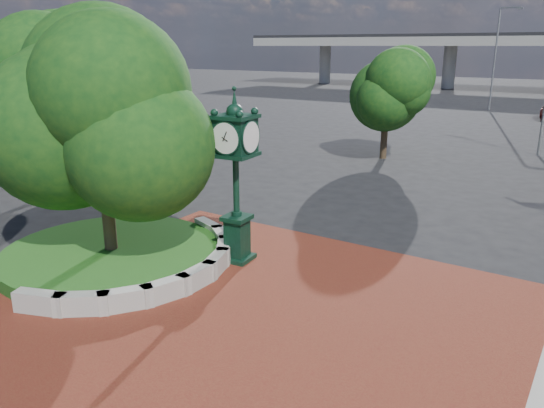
{
  "coord_description": "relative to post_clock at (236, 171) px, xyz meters",
  "views": [
    {
      "loc": [
        6.57,
        -9.3,
        5.95
      ],
      "look_at": [
        -0.5,
        1.5,
        2.08
      ],
      "focal_mm": 35.0,
      "sensor_mm": 36.0,
      "label": 1
    }
  ],
  "objects": [
    {
      "name": "tree_planter",
      "position": [
        -2.99,
        -2.0,
        1.06
      ],
      "size": [
        5.2,
        5.2,
        6.33
      ],
      "color": "#38281C",
      "rests_on": "ground"
    },
    {
      "name": "planter_wall",
      "position": [
        -0.7,
        -2.0,
        -2.39
      ],
      "size": [
        2.96,
        6.77,
        0.54
      ],
      "color": "#9E9B93",
      "rests_on": "ground"
    },
    {
      "name": "plaza",
      "position": [
        2.01,
        -3.0,
        -2.64
      ],
      "size": [
        12.0,
        12.0,
        0.04
      ],
      "primitive_type": "cube",
      "color": "maroon",
      "rests_on": "ground"
    },
    {
      "name": "tree_northwest",
      "position": [
        -10.99,
        3.0,
        1.46
      ],
      "size": [
        5.6,
        5.6,
        6.93
      ],
      "color": "#38281C",
      "rests_on": "ground"
    },
    {
      "name": "street_lamp_far",
      "position": [
        -1.86,
        43.05,
        2.78
      ],
      "size": [
        2.08,
        0.53,
        9.29
      ],
      "color": "slate",
      "rests_on": "ground"
    },
    {
      "name": "grass_bed",
      "position": [
        -2.99,
        -2.0,
        -2.46
      ],
      "size": [
        6.1,
        6.1,
        0.4
      ],
      "primitive_type": "cylinder",
      "color": "#144212",
      "rests_on": "ground"
    },
    {
      "name": "ground",
      "position": [
        2.01,
        -2.0,
        -2.66
      ],
      "size": [
        200.0,
        200.0,
        0.0
      ],
      "primitive_type": "plane",
      "color": "black",
      "rests_on": "ground"
    },
    {
      "name": "tree_street",
      "position": [
        -1.99,
        16.0,
        0.57
      ],
      "size": [
        4.4,
        4.4,
        5.45
      ],
      "color": "#38281C",
      "rests_on": "ground"
    },
    {
      "name": "post_clock",
      "position": [
        0.0,
        0.0,
        0.0
      ],
      "size": [
        1.09,
        1.09,
        4.85
      ],
      "color": "black",
      "rests_on": "ground"
    }
  ]
}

